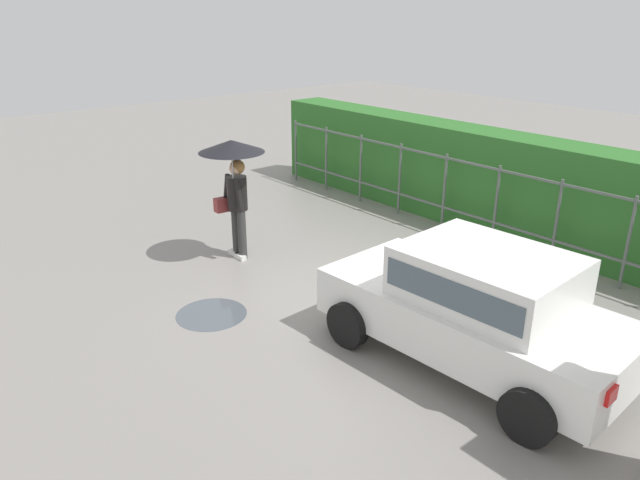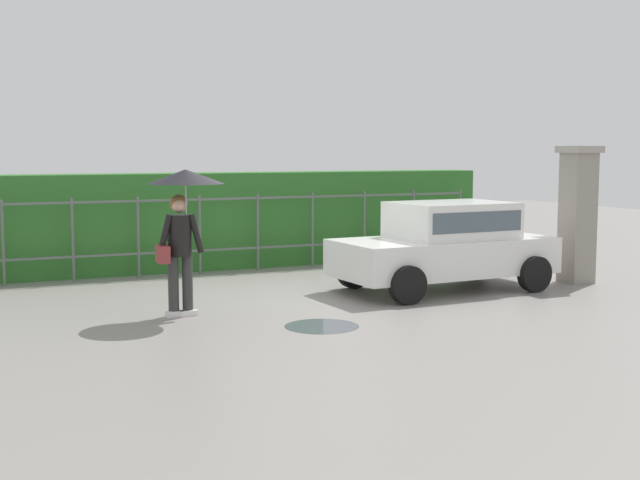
# 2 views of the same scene
# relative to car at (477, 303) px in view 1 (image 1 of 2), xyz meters

# --- Properties ---
(ground_plane) EXTENTS (40.00, 40.00, 0.00)m
(ground_plane) POSITION_rel_car_xyz_m (-2.56, 0.09, -0.80)
(ground_plane) COLOR gray
(car) EXTENTS (3.81, 2.02, 1.48)m
(car) POSITION_rel_car_xyz_m (0.00, 0.00, 0.00)
(car) COLOR white
(car) RESTS_ON ground
(pedestrian) EXTENTS (1.08, 1.08, 2.08)m
(pedestrian) POSITION_rel_car_xyz_m (-4.62, -0.42, 0.78)
(pedestrian) COLOR #333333
(pedestrian) RESTS_ON ground
(fence_section) EXTENTS (10.55, 0.05, 1.50)m
(fence_section) POSITION_rel_car_xyz_m (-2.70, 3.45, 0.02)
(fence_section) COLOR #59605B
(fence_section) RESTS_ON ground
(hedge_row) EXTENTS (11.50, 0.90, 1.90)m
(hedge_row) POSITION_rel_car_xyz_m (-2.70, 4.16, 0.15)
(hedge_row) COLOR #2D6B28
(hedge_row) RESTS_ON ground
(puddle_near) EXTENTS (1.00, 1.00, 0.00)m
(puddle_near) POSITION_rel_car_xyz_m (-3.12, -1.83, -0.80)
(puddle_near) COLOR #4C545B
(puddle_near) RESTS_ON ground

